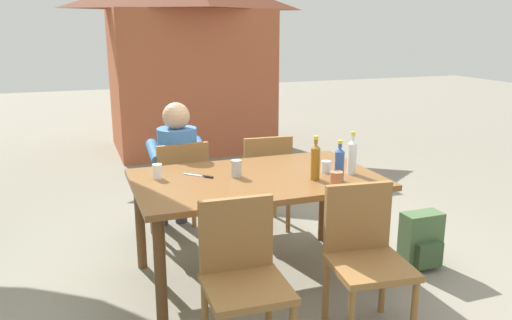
# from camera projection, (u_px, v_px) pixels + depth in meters

# --- Properties ---
(ground_plane) EXTENTS (24.00, 24.00, 0.00)m
(ground_plane) POSITION_uv_depth(u_px,v_px,m) (256.00, 276.00, 3.79)
(ground_plane) COLOR gray
(dining_table) EXTENTS (1.67, 1.03, 0.76)m
(dining_table) POSITION_uv_depth(u_px,v_px,m) (256.00, 188.00, 3.62)
(dining_table) COLOR brown
(dining_table) RESTS_ON ground_plane
(chair_far_left) EXTENTS (0.47, 0.47, 0.87)m
(chair_far_left) POSITION_uv_depth(u_px,v_px,m) (180.00, 186.00, 4.28)
(chair_far_left) COLOR olive
(chair_far_left) RESTS_ON ground_plane
(chair_far_right) EXTENTS (0.47, 0.47, 0.87)m
(chair_far_right) POSITION_uv_depth(u_px,v_px,m) (264.00, 177.00, 4.52)
(chair_far_right) COLOR olive
(chair_far_right) RESTS_ON ground_plane
(chair_near_right) EXTENTS (0.49, 0.49, 0.87)m
(chair_near_right) POSITION_uv_depth(u_px,v_px,m) (365.00, 251.00, 3.05)
(chair_near_right) COLOR olive
(chair_near_right) RESTS_ON ground_plane
(chair_near_left) EXTENTS (0.46, 0.46, 0.87)m
(chair_near_left) POSITION_uv_depth(u_px,v_px,m) (242.00, 271.00, 2.80)
(chair_near_left) COLOR olive
(chair_near_left) RESTS_ON ground_plane
(person_in_white_shirt) EXTENTS (0.47, 0.61, 1.18)m
(person_in_white_shirt) POSITION_uv_depth(u_px,v_px,m) (176.00, 163.00, 4.33)
(person_in_white_shirt) COLOR #3D70B2
(person_in_white_shirt) RESTS_ON ground_plane
(bottle_amber) EXTENTS (0.06, 0.06, 0.30)m
(bottle_amber) POSITION_uv_depth(u_px,v_px,m) (315.00, 161.00, 3.50)
(bottle_amber) COLOR #996019
(bottle_amber) RESTS_ON dining_table
(bottle_blue) EXTENTS (0.06, 0.06, 0.28)m
(bottle_blue) POSITION_uv_depth(u_px,v_px,m) (339.00, 164.00, 3.47)
(bottle_blue) COLOR #2D56A3
(bottle_blue) RESTS_ON dining_table
(bottle_clear) EXTENTS (0.06, 0.06, 0.30)m
(bottle_clear) POSITION_uv_depth(u_px,v_px,m) (352.00, 156.00, 3.63)
(bottle_clear) COLOR white
(bottle_clear) RESTS_ON dining_table
(cup_glass) EXTENTS (0.07, 0.07, 0.08)m
(cup_glass) POSITION_uv_depth(u_px,v_px,m) (326.00, 167.00, 3.69)
(cup_glass) COLOR silver
(cup_glass) RESTS_ON dining_table
(cup_white) EXTENTS (0.06, 0.06, 0.10)m
(cup_white) POSITION_uv_depth(u_px,v_px,m) (157.00, 171.00, 3.54)
(cup_white) COLOR white
(cup_white) RESTS_ON dining_table
(cup_steel) EXTENTS (0.08, 0.08, 0.12)m
(cup_steel) POSITION_uv_depth(u_px,v_px,m) (236.00, 168.00, 3.58)
(cup_steel) COLOR #B2B7BC
(cup_steel) RESTS_ON dining_table
(cup_terracotta) EXTENTS (0.08, 0.08, 0.11)m
(cup_terracotta) POSITION_uv_depth(u_px,v_px,m) (336.00, 180.00, 3.33)
(cup_terracotta) COLOR #BC6B47
(cup_terracotta) RESTS_ON dining_table
(table_knife) EXTENTS (0.18, 0.19, 0.01)m
(table_knife) POSITION_uv_depth(u_px,v_px,m) (200.00, 176.00, 3.60)
(table_knife) COLOR silver
(table_knife) RESTS_ON dining_table
(backpack_by_near_side) EXTENTS (0.30, 0.22, 0.43)m
(backpack_by_near_side) POSITION_uv_depth(u_px,v_px,m) (421.00, 241.00, 3.89)
(backpack_by_near_side) COLOR #47663D
(backpack_by_near_side) RESTS_ON ground_plane
(brick_kiosk) EXTENTS (2.49, 1.72, 2.54)m
(brick_kiosk) POSITION_uv_depth(u_px,v_px,m) (190.00, 57.00, 7.44)
(brick_kiosk) COLOR #B25638
(brick_kiosk) RESTS_ON ground_plane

